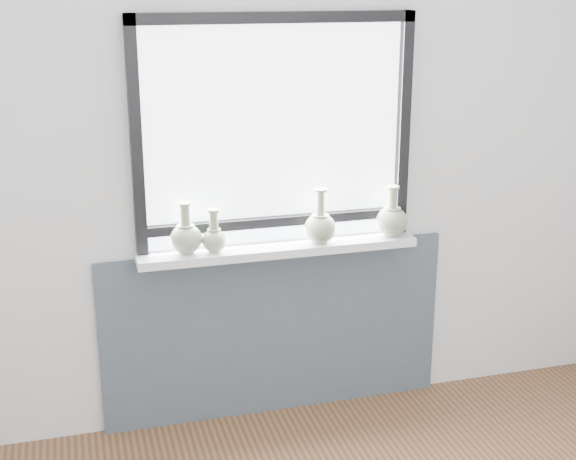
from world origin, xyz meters
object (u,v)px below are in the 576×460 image
object	(u,v)px
vase_a	(186,236)
vase_b	(214,238)
vase_c	(320,226)
windowsill	(279,249)
vase_d	(392,219)

from	to	relation	value
vase_a	vase_b	size ratio (longest dim) A/B	1.18
vase_b	vase_c	distance (m)	0.50
windowsill	vase_d	xyz separation A→B (m)	(0.56, -0.01, 0.10)
windowsill	vase_d	distance (m)	0.57
windowsill	vase_c	bearing A→B (deg)	-6.70
vase_a	vase_c	bearing A→B (deg)	-1.91
vase_a	vase_c	size ratio (longest dim) A/B	0.91
vase_d	vase_a	bearing A→B (deg)	179.41
vase_a	vase_b	bearing A→B (deg)	-6.98
vase_c	vase_a	bearing A→B (deg)	178.09
vase_a	vase_d	distance (m)	0.99
windowsill	vase_d	world-z (taller)	vase_d
windowsill	vase_c	xyz separation A→B (m)	(0.19, -0.02, 0.10)
vase_c	windowsill	bearing A→B (deg)	173.30
windowsill	vase_d	bearing A→B (deg)	-1.24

